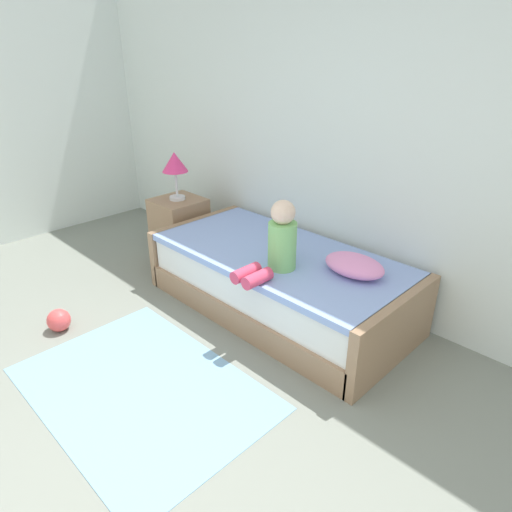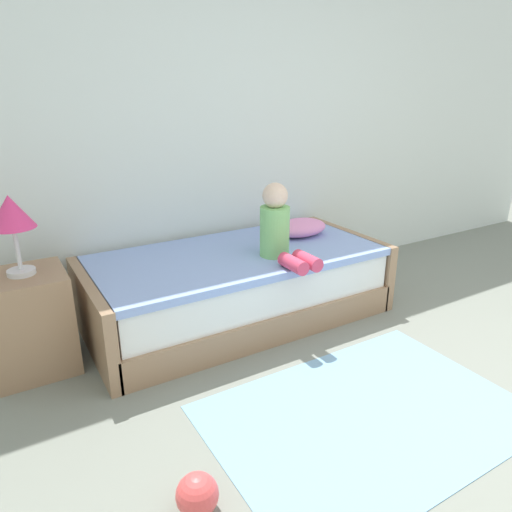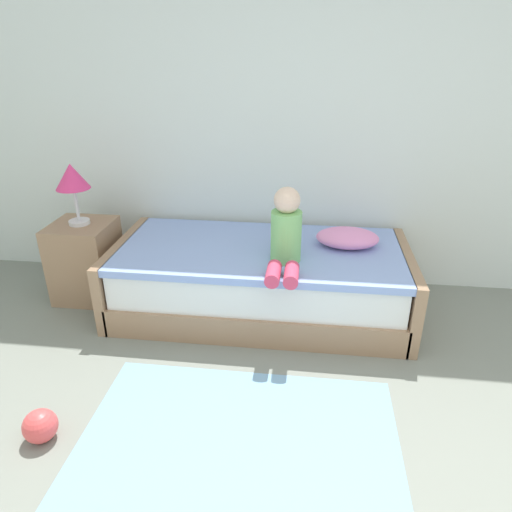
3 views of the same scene
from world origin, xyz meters
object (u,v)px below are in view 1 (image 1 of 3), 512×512
bed (278,281)px  pillow (355,265)px  table_lamp (175,164)px  toy_ball (59,320)px  child_figure (278,243)px  nightstand (180,229)px

bed → pillow: (0.61, 0.10, 0.32)m
table_lamp → toy_ball: bearing=-74.1°
child_figure → bed: bearing=129.6°
table_lamp → toy_ball: 1.71m
bed → nightstand: bearing=178.2°
bed → pillow: 0.70m
pillow → toy_ball: size_ratio=2.58×
bed → table_lamp: (-1.35, 0.04, 0.69)m
nightstand → child_figure: child_figure is taller
child_figure → toy_ball: child_figure is taller
child_figure → toy_ball: size_ratio=2.99×
toy_ball → table_lamp: bearing=105.9°
bed → pillow: bearing=9.3°
bed → child_figure: size_ratio=4.14×
nightstand → toy_ball: size_ratio=3.52×
nightstand → child_figure: 1.61m
nightstand → toy_ball: 1.50m
table_lamp → child_figure: size_ratio=0.88×
child_figure → pillow: child_figure is taller
nightstand → pillow: bearing=1.7°
nightstand → toy_ball: (0.41, -1.42, -0.21)m
table_lamp → bed: bearing=-1.8°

